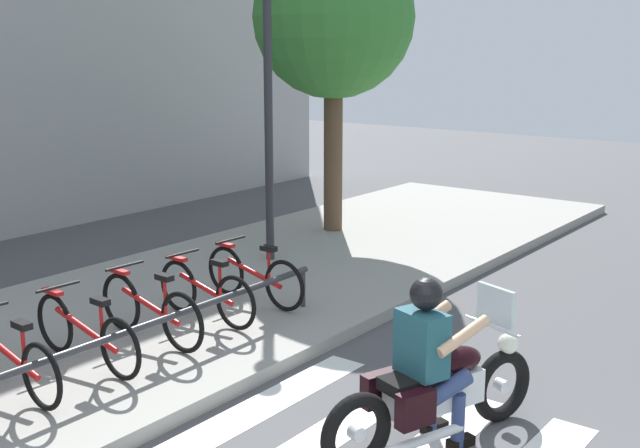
{
  "coord_description": "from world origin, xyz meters",
  "views": [
    {
      "loc": [
        -3.56,
        -2.08,
        3.21
      ],
      "look_at": [
        3.24,
        3.06,
        1.3
      ],
      "focal_mm": 45.06,
      "sensor_mm": 36.0,
      "label": 1
    }
  ],
  "objects_px": {
    "motorcycle": "(436,392)",
    "bike_rack": "(123,336)",
    "rider": "(429,351)",
    "bicycle_2": "(10,358)",
    "bicycle_3": "(86,332)",
    "bicycle_4": "(150,309)",
    "tree_near_rack": "(334,19)",
    "bicycle_6": "(254,275)",
    "street_lamp": "(268,97)",
    "bicycle_5": "(206,292)"
  },
  "relations": [
    {
      "from": "rider",
      "to": "motorcycle",
      "type": "bearing_deg",
      "value": -21.73
    },
    {
      "from": "motorcycle",
      "to": "bicycle_5",
      "type": "height_order",
      "value": "motorcycle"
    },
    {
      "from": "motorcycle",
      "to": "bike_rack",
      "type": "height_order",
      "value": "motorcycle"
    },
    {
      "from": "motorcycle",
      "to": "bicycle_2",
      "type": "distance_m",
      "value": 3.75
    },
    {
      "from": "bicycle_3",
      "to": "bicycle_6",
      "type": "height_order",
      "value": "bicycle_6"
    },
    {
      "from": "motorcycle",
      "to": "bicycle_4",
      "type": "distance_m",
      "value": 3.34
    },
    {
      "from": "rider",
      "to": "bike_rack",
      "type": "height_order",
      "value": "rider"
    },
    {
      "from": "bicycle_6",
      "to": "bicycle_2",
      "type": "bearing_deg",
      "value": 179.99
    },
    {
      "from": "bicycle_4",
      "to": "rider",
      "type": "bearing_deg",
      "value": -89.75
    },
    {
      "from": "bicycle_4",
      "to": "bicycle_3",
      "type": "bearing_deg",
      "value": 179.93
    },
    {
      "from": "bicycle_6",
      "to": "tree_near_rack",
      "type": "height_order",
      "value": "tree_near_rack"
    },
    {
      "from": "tree_near_rack",
      "to": "bike_rack",
      "type": "bearing_deg",
      "value": -161.1
    },
    {
      "from": "bicycle_2",
      "to": "bicycle_3",
      "type": "relative_size",
      "value": 0.96
    },
    {
      "from": "bicycle_2",
      "to": "bike_rack",
      "type": "distance_m",
      "value": 0.99
    },
    {
      "from": "bicycle_4",
      "to": "tree_near_rack",
      "type": "distance_m",
      "value": 6.4
    },
    {
      "from": "motorcycle",
      "to": "tree_near_rack",
      "type": "relative_size",
      "value": 0.43
    },
    {
      "from": "bicycle_2",
      "to": "street_lamp",
      "type": "distance_m",
      "value": 5.43
    },
    {
      "from": "bike_rack",
      "to": "rider",
      "type": "bearing_deg",
      "value": -73.27
    },
    {
      "from": "rider",
      "to": "street_lamp",
      "type": "height_order",
      "value": "street_lamp"
    },
    {
      "from": "bicycle_3",
      "to": "bicycle_4",
      "type": "distance_m",
      "value": 0.81
    },
    {
      "from": "bicycle_3",
      "to": "bike_rack",
      "type": "bearing_deg",
      "value": -90.03
    },
    {
      "from": "bicycle_4",
      "to": "street_lamp",
      "type": "height_order",
      "value": "street_lamp"
    },
    {
      "from": "motorcycle",
      "to": "bicycle_2",
      "type": "xyz_separation_m",
      "value": [
        -1.71,
        3.34,
        0.03
      ]
    },
    {
      "from": "bicycle_3",
      "to": "bicycle_6",
      "type": "relative_size",
      "value": 1.06
    },
    {
      "from": "motorcycle",
      "to": "bicycle_2",
      "type": "relative_size",
      "value": 1.3
    },
    {
      "from": "rider",
      "to": "tree_near_rack",
      "type": "distance_m",
      "value": 7.76
    },
    {
      "from": "bicycle_2",
      "to": "bicycle_3",
      "type": "bearing_deg",
      "value": 0.01
    },
    {
      "from": "bicycle_6",
      "to": "tree_near_rack",
      "type": "xyz_separation_m",
      "value": [
        3.75,
        1.57,
        3.11
      ]
    },
    {
      "from": "bicycle_2",
      "to": "street_lamp",
      "type": "height_order",
      "value": "street_lamp"
    },
    {
      "from": "bicycle_5",
      "to": "bicycle_6",
      "type": "distance_m",
      "value": 0.81
    },
    {
      "from": "bike_rack",
      "to": "motorcycle",
      "type": "bearing_deg",
      "value": -72.08
    },
    {
      "from": "bicycle_3",
      "to": "bicycle_4",
      "type": "height_order",
      "value": "bicycle_4"
    },
    {
      "from": "motorcycle",
      "to": "bike_rack",
      "type": "bearing_deg",
      "value": 107.92
    },
    {
      "from": "street_lamp",
      "to": "motorcycle",
      "type": "bearing_deg",
      "value": -125.43
    },
    {
      "from": "rider",
      "to": "bike_rack",
      "type": "xyz_separation_m",
      "value": [
        -0.83,
        2.75,
        -0.25
      ]
    },
    {
      "from": "motorcycle",
      "to": "tree_near_rack",
      "type": "height_order",
      "value": "tree_near_rack"
    },
    {
      "from": "bicycle_6",
      "to": "bike_rack",
      "type": "distance_m",
      "value": 2.5
    },
    {
      "from": "street_lamp",
      "to": "tree_near_rack",
      "type": "xyz_separation_m",
      "value": [
        2.09,
        0.4,
        1.11
      ]
    },
    {
      "from": "bicycle_2",
      "to": "bicycle_6",
      "type": "distance_m",
      "value": 3.25
    },
    {
      "from": "bicycle_5",
      "to": "street_lamp",
      "type": "distance_m",
      "value": 3.39
    },
    {
      "from": "bicycle_2",
      "to": "tree_near_rack",
      "type": "bearing_deg",
      "value": 12.6
    },
    {
      "from": "bicycle_6",
      "to": "street_lamp",
      "type": "xyz_separation_m",
      "value": [
        1.66,
        1.17,
        2.0
      ]
    },
    {
      "from": "bicycle_5",
      "to": "bike_rack",
      "type": "height_order",
      "value": "bicycle_5"
    },
    {
      "from": "tree_near_rack",
      "to": "bicycle_4",
      "type": "bearing_deg",
      "value": -163.76
    },
    {
      "from": "bicycle_6",
      "to": "street_lamp",
      "type": "distance_m",
      "value": 2.85
    },
    {
      "from": "street_lamp",
      "to": "rider",
      "type": "bearing_deg",
      "value": -126.21
    },
    {
      "from": "street_lamp",
      "to": "bicycle_2",
      "type": "bearing_deg",
      "value": -166.66
    },
    {
      "from": "motorcycle",
      "to": "rider",
      "type": "height_order",
      "value": "rider"
    },
    {
      "from": "rider",
      "to": "bike_rack",
      "type": "relative_size",
      "value": 0.26
    },
    {
      "from": "bike_rack",
      "to": "tree_near_rack",
      "type": "bearing_deg",
      "value": 18.9
    }
  ]
}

